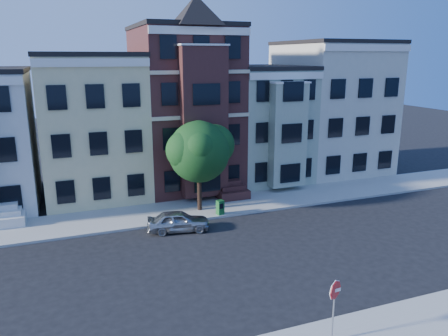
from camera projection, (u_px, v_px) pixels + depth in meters
name	position (u px, v px, depth m)	size (l,w,h in m)	color
ground	(263.00, 257.00, 22.45)	(120.00, 120.00, 0.00)	black
far_sidewalk	(212.00, 207.00, 29.68)	(60.00, 4.00, 0.15)	#9E9B93
house_yellow	(92.00, 127.00, 31.93)	(7.00, 9.00, 10.00)	beige
house_brown	(184.00, 109.00, 34.09)	(7.00, 9.00, 12.00)	#411E1C
house_green	(259.00, 124.00, 36.70)	(6.00, 9.00, 9.00)	#9CA890
house_cream	(331.00, 109.00, 38.86)	(8.00, 9.00, 11.00)	beige
street_tree	(199.00, 156.00, 28.07)	(6.28, 6.28, 7.31)	#174A17
parked_car	(178.00, 221.00, 25.65)	(1.46, 3.64, 1.24)	#A4A6AB
newspaper_box	(220.00, 207.00, 27.99)	(0.42, 0.38, 0.94)	#1B6129
stop_sign	(334.00, 307.00, 15.31)	(0.74, 0.10, 2.69)	#B00E12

